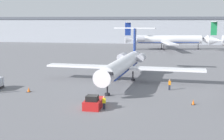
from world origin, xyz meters
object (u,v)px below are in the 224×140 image
object	(u,v)px
worker_near_tug	(104,103)
traffic_cone_left	(29,90)
worker_by_wing	(170,84)
traffic_cone_right	(193,102)
pushback_tug	(94,103)
airplane_parked_far_right	(165,40)
airplane_main	(123,64)

from	to	relation	value
worker_near_tug	traffic_cone_left	world-z (taller)	worker_near_tug
worker_by_wing	traffic_cone_right	bearing A→B (deg)	-69.25
traffic_cone_left	worker_by_wing	bearing A→B (deg)	14.28
pushback_tug	airplane_parked_far_right	size ratio (longest dim) A/B	0.12
pushback_tug	traffic_cone_right	size ratio (longest dim) A/B	5.34
pushback_tug	worker_near_tug	distance (m)	1.55
pushback_tug	worker_near_tug	bearing A→B (deg)	-17.81
pushback_tug	traffic_cone_left	distance (m)	14.11
worker_by_wing	traffic_cone_right	world-z (taller)	worker_by_wing
pushback_tug	airplane_parked_far_right	bearing A→B (deg)	84.94
pushback_tug	airplane_main	bearing A→B (deg)	86.62
pushback_tug	worker_by_wing	xyz separation A→B (m)	(9.62, 12.43, 0.24)
worker_by_wing	airplane_parked_far_right	world-z (taller)	airplane_parked_far_right
traffic_cone_left	pushback_tug	bearing A→B (deg)	-28.99
worker_by_wing	pushback_tug	bearing A→B (deg)	-127.76
worker_near_tug	traffic_cone_left	xyz separation A→B (m)	(-13.80, 7.31, -0.52)
airplane_main	traffic_cone_left	xyz separation A→B (m)	(-13.42, -11.51, -2.85)
airplane_main	pushback_tug	size ratio (longest dim) A/B	7.58
traffic_cone_right	airplane_main	bearing A→B (deg)	129.20
airplane_main	worker_by_wing	world-z (taller)	airplane_main
airplane_main	worker_near_tug	distance (m)	18.97
traffic_cone_left	traffic_cone_right	xyz separation A→B (m)	(25.18, -2.90, -0.02)
airplane_main	airplane_parked_far_right	distance (m)	65.51
airplane_main	airplane_parked_far_right	xyz separation A→B (m)	(6.32, 65.20, 0.65)
worker_near_tug	airplane_parked_far_right	world-z (taller)	airplane_parked_far_right
worker_near_tug	worker_by_wing	distance (m)	15.26
traffic_cone_left	traffic_cone_right	size ratio (longest dim) A/B	1.06
worker_by_wing	traffic_cone_right	xyz separation A→B (m)	(3.22, -8.49, -0.57)
worker_near_tug	airplane_parked_far_right	distance (m)	84.29
airplane_main	worker_by_wing	distance (m)	10.65
traffic_cone_right	traffic_cone_left	bearing A→B (deg)	173.42
pushback_tug	worker_near_tug	xyz separation A→B (m)	(1.46, -0.47, 0.22)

